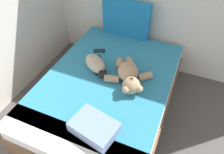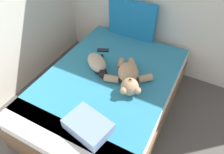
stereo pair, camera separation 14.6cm
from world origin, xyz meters
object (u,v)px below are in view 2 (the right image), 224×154
Objects in this scene: cat at (97,64)px; teddy_bear at (129,77)px; cell_phone at (103,50)px; throw_pillow at (88,126)px; bed at (108,94)px; patterned_cushion at (132,19)px.

teddy_bear is (0.42, -0.05, 0.01)m from cat.
throw_pillow reaches higher than cell_phone.
teddy_bear is at bearing 12.07° from bed.
cat is (-0.06, -0.84, -0.18)m from patterned_cushion.
bed is 3.29× the size of teddy_bear.
cat is at bearing -93.89° from patterned_cushion.
cell_phone is (-0.54, 0.39, -0.08)m from teddy_bear.
patterned_cushion is 0.59m from cell_phone.
patterned_cushion is 0.97m from teddy_bear.
throw_pillow is (-0.06, -0.71, -0.03)m from teddy_bear.
cat reaches higher than throw_pillow.
cat is 0.84m from throw_pillow.
cell_phone is 0.41× the size of throw_pillow.
bed is 1.08m from patterned_cushion.
teddy_bear is 1.53× the size of throw_pillow.
bed is 4.97× the size of cat.
cat is at bearing 115.16° from throw_pillow.
patterned_cushion reaches higher than throw_pillow.
bed is at bearing -167.93° from teddy_bear.
throw_pillow is (0.30, -1.60, -0.20)m from patterned_cushion.
teddy_bear is (0.36, -0.89, -0.17)m from patterned_cushion.
patterned_cushion is (-0.13, 0.94, 0.51)m from bed.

